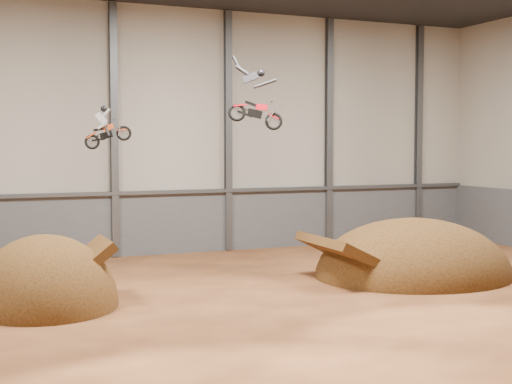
# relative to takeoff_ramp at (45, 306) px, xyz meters

# --- Properties ---
(floor) EXTENTS (40.00, 40.00, 0.00)m
(floor) POSITION_rel_takeoff_ramp_xyz_m (8.31, -3.87, 0.00)
(floor) COLOR #512A15
(floor) RESTS_ON ground
(back_wall) EXTENTS (40.00, 0.10, 14.00)m
(back_wall) POSITION_rel_takeoff_ramp_xyz_m (8.31, 11.13, 7.00)
(back_wall) COLOR #A69F93
(back_wall) RESTS_ON ground
(lower_band_back) EXTENTS (39.80, 0.18, 3.50)m
(lower_band_back) POSITION_rel_takeoff_ramp_xyz_m (8.31, 11.03, 1.75)
(lower_band_back) COLOR #505258
(lower_band_back) RESTS_ON ground
(steel_rail) EXTENTS (39.80, 0.35, 0.20)m
(steel_rail) POSITION_rel_takeoff_ramp_xyz_m (8.31, 10.88, 3.55)
(steel_rail) COLOR #47494F
(steel_rail) RESTS_ON lower_band_back
(steel_column_2) EXTENTS (0.40, 0.36, 13.90)m
(steel_column_2) POSITION_rel_takeoff_ramp_xyz_m (4.98, 10.93, 7.00)
(steel_column_2) COLOR #47494F
(steel_column_2) RESTS_ON ground
(steel_column_3) EXTENTS (0.40, 0.36, 13.90)m
(steel_column_3) POSITION_rel_takeoff_ramp_xyz_m (11.65, 10.93, 7.00)
(steel_column_3) COLOR #47494F
(steel_column_3) RESTS_ON ground
(steel_column_4) EXTENTS (0.40, 0.36, 13.90)m
(steel_column_4) POSITION_rel_takeoff_ramp_xyz_m (18.31, 10.93, 7.00)
(steel_column_4) COLOR #47494F
(steel_column_4) RESTS_ON ground
(steel_column_5) EXTENTS (0.40, 0.36, 13.90)m
(steel_column_5) POSITION_rel_takeoff_ramp_xyz_m (24.98, 10.93, 7.00)
(steel_column_5) COLOR #47494F
(steel_column_5) RESTS_ON ground
(takeoff_ramp) EXTENTS (5.56, 6.41, 5.56)m
(takeoff_ramp) POSITION_rel_takeoff_ramp_xyz_m (0.00, 0.00, 0.00)
(takeoff_ramp) COLOR #351F0D
(takeoff_ramp) RESTS_ON ground
(landing_ramp) EXTENTS (9.54, 8.44, 5.50)m
(landing_ramp) POSITION_rel_takeoff_ramp_xyz_m (16.85, -0.15, 0.00)
(landing_ramp) COLOR #351F0D
(landing_ramp) RESTS_ON ground
(fmx_rider_a) EXTENTS (2.53, 1.34, 2.28)m
(fmx_rider_a) POSITION_rel_takeoff_ramp_xyz_m (3.06, 2.36, 7.13)
(fmx_rider_a) COLOR #BF431A
(fmx_rider_b) EXTENTS (3.81, 2.16, 3.39)m
(fmx_rider_b) POSITION_rel_takeoff_ramp_xyz_m (8.97, 0.67, 8.43)
(fmx_rider_b) COLOR red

